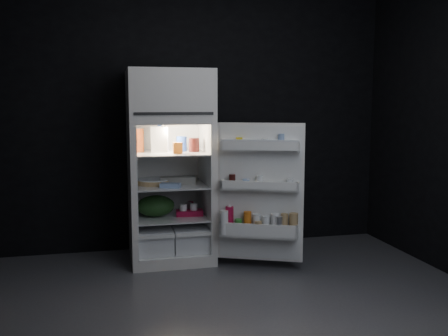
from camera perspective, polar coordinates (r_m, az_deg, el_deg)
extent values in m
cube|color=#505055|center=(3.74, 1.23, -15.88)|extent=(4.00, 3.40, 0.00)
cube|color=black|center=(5.10, -3.53, 5.96)|extent=(4.00, 0.00, 2.70)
cube|color=black|center=(1.84, 14.71, 3.21)|extent=(4.00, 0.00, 2.70)
cube|color=white|center=(4.87, -6.06, -9.68)|extent=(0.76, 0.70, 0.10)
cube|color=white|center=(4.69, -10.48, -2.25)|extent=(0.05, 0.70, 1.20)
cube|color=white|center=(4.78, -1.94, -1.96)|extent=(0.05, 0.70, 1.20)
cube|color=white|center=(5.04, -6.63, -1.51)|extent=(0.66, 0.05, 1.20)
cube|color=white|center=(4.66, -6.27, 5.55)|extent=(0.76, 0.70, 0.06)
cube|color=white|center=(4.66, -6.32, 8.50)|extent=(0.76, 0.70, 0.42)
cube|color=black|center=(4.31, -5.70, 6.21)|extent=(0.68, 0.01, 0.02)
cube|color=white|center=(4.67, -10.10, -2.29)|extent=(0.01, 0.65, 1.20)
cube|color=white|center=(4.75, -2.22, -2.02)|extent=(0.01, 0.65, 1.20)
cube|color=white|center=(4.64, -6.23, 5.12)|extent=(0.66, 0.65, 0.01)
cube|color=white|center=(4.83, -6.03, -9.15)|extent=(0.66, 0.65, 0.01)
cube|color=white|center=(4.65, -6.18, 1.73)|extent=(0.65, 0.63, 0.01)
cube|color=white|center=(4.69, -6.13, -1.92)|extent=(0.65, 0.63, 0.01)
cube|color=white|center=(4.75, -6.08, -5.49)|extent=(0.65, 0.63, 0.01)
cube|color=white|center=(4.80, -8.05, -7.85)|extent=(0.32, 0.59, 0.22)
cube|color=white|center=(4.84, -4.12, -7.67)|extent=(0.32, 0.59, 0.22)
cube|color=white|center=(4.47, -7.69, -7.81)|extent=(0.32, 0.02, 0.03)
cube|color=white|center=(4.51, -3.47, -7.61)|extent=(0.32, 0.02, 0.03)
cube|color=#FFE5B2|center=(4.59, -6.15, 4.84)|extent=(0.14, 0.14, 0.02)
cube|color=white|center=(4.41, 4.18, -2.76)|extent=(0.71, 0.36, 1.22)
cube|color=white|center=(4.38, 4.14, -2.83)|extent=(0.66, 0.30, 1.18)
cube|color=white|center=(4.29, 4.12, 1.94)|extent=(0.66, 0.36, 0.02)
cube|color=white|center=(4.25, 4.07, 2.41)|extent=(0.63, 0.30, 0.10)
cube|color=white|center=(4.26, 8.54, 2.35)|extent=(0.05, 0.09, 0.10)
cube|color=white|center=(4.34, -0.21, 2.52)|extent=(0.05, 0.09, 0.10)
cube|color=white|center=(4.33, 4.07, -2.48)|extent=(0.66, 0.37, 0.02)
cube|color=white|center=(4.29, 4.01, -2.12)|extent=(0.63, 0.30, 0.09)
cube|color=white|center=(4.30, 8.45, -2.16)|extent=(0.06, 0.10, 0.09)
cube|color=white|center=(4.37, -0.22, -1.91)|extent=(0.06, 0.10, 0.09)
cube|color=white|center=(4.40, 3.99, -7.73)|extent=(0.68, 0.41, 0.02)
cube|color=white|center=(4.33, 3.90, -7.25)|extent=(0.63, 0.30, 0.13)
cube|color=white|center=(4.36, 8.34, -7.20)|extent=(0.08, 0.14, 0.13)
cube|color=white|center=(4.43, -0.27, -6.87)|extent=(0.08, 0.14, 0.13)
cube|color=white|center=(4.28, 4.13, 3.17)|extent=(0.64, 0.35, 0.02)
cylinder|color=#829DC9|center=(4.27, 6.54, 2.96)|extent=(0.07, 0.07, 0.14)
cylinder|color=silver|center=(4.28, 4.66, 2.73)|extent=(0.08, 0.08, 0.10)
cylinder|color=yellow|center=(4.31, 1.75, 2.82)|extent=(0.08, 0.08, 0.11)
cylinder|color=silver|center=(4.30, 7.52, -1.83)|extent=(0.07, 0.07, 0.09)
cylinder|color=silver|center=(4.32, 4.08, -1.60)|extent=(0.07, 0.07, 0.12)
cylinder|color=#829DC9|center=(4.34, 2.50, -1.79)|extent=(0.08, 0.08, 0.08)
cylinder|color=black|center=(4.35, 0.94, -1.50)|extent=(0.07, 0.07, 0.12)
cylinder|color=#A68757|center=(4.35, 7.96, -6.45)|extent=(0.10, 0.10, 0.20)
cylinder|color=#A68757|center=(4.35, 6.90, -6.46)|extent=(0.08, 0.08, 0.20)
cylinder|color=white|center=(4.36, 5.84, -6.46)|extent=(0.09, 0.09, 0.19)
cylinder|color=silver|center=(4.37, 4.79, -6.57)|extent=(0.08, 0.08, 0.17)
cylinder|color=silver|center=(4.38, 3.74, -6.44)|extent=(0.09, 0.09, 0.18)
cylinder|color=#CD6618|center=(4.38, 2.70, -6.29)|extent=(0.09, 0.09, 0.20)
cylinder|color=#338C33|center=(4.40, 1.66, -6.68)|extent=(0.08, 0.08, 0.13)
cylinder|color=maroon|center=(4.40, 0.63, -5.96)|extent=(0.10, 0.10, 0.24)
cylinder|color=silver|center=(4.32, 6.33, -6.68)|extent=(0.07, 0.07, 0.18)
cylinder|color=#A68757|center=(4.34, 3.94, -6.92)|extent=(0.08, 0.08, 0.13)
cylinder|color=white|center=(4.38, 0.02, -6.23)|extent=(0.10, 0.10, 0.21)
cylinder|color=white|center=(4.38, 0.63, -4.40)|extent=(0.05, 0.05, 0.02)
cube|color=white|center=(4.69, -7.33, 3.30)|extent=(0.18, 0.18, 0.24)
cylinder|color=#2047B1|center=(4.75, -4.85, 2.77)|extent=(0.12, 0.12, 0.14)
cylinder|color=black|center=(4.67, -3.45, 2.65)|extent=(0.11, 0.11, 0.13)
cylinder|color=#B3491C|center=(4.69, -9.65, 3.13)|extent=(0.10, 0.10, 0.22)
cube|color=#CD6618|center=(4.53, -5.32, 2.29)|extent=(0.08, 0.06, 0.10)
cube|color=gray|center=(4.68, -5.30, -1.43)|extent=(0.33, 0.15, 0.07)
cylinder|color=#A68757|center=(4.71, -7.98, -1.59)|extent=(0.37, 0.37, 0.04)
cube|color=#829DC9|center=(4.50, -6.14, -2.00)|extent=(0.20, 0.15, 0.04)
cube|color=beige|center=(4.85, -3.92, -1.22)|extent=(0.16, 0.15, 0.05)
ellipsoid|color=#193815|center=(4.72, -7.82, -4.31)|extent=(0.39, 0.35, 0.20)
cube|color=maroon|center=(4.74, -3.97, -5.13)|extent=(0.26, 0.16, 0.05)
cylinder|color=maroon|center=(4.94, -3.86, -4.37)|extent=(0.08, 0.08, 0.09)
cylinder|color=silver|center=(4.91, -4.13, -4.45)|extent=(0.07, 0.07, 0.09)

